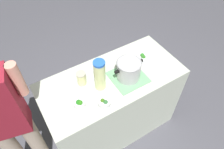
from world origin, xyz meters
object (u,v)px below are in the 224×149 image
(broccoli_bowl_center, at_px, (79,103))
(broccoli_bowl_back, at_px, (104,102))
(person_cook, at_px, (7,121))
(mason_jar, at_px, (81,78))
(cooking_pot, at_px, (129,70))
(lemonade_pitcher, at_px, (100,75))
(broccoli_bowl_front, at_px, (143,58))

(broccoli_bowl_center, distance_m, broccoli_bowl_back, 0.21)
(broccoli_bowl_center, xyz_separation_m, person_cook, (0.56, -0.17, -0.04))
(mason_jar, height_order, broccoli_bowl_center, mason_jar)
(broccoli_bowl_center, bearing_deg, cooking_pot, -175.25)
(broccoli_bowl_back, relative_size, person_cook, 0.07)
(cooking_pot, relative_size, mason_jar, 2.22)
(cooking_pot, relative_size, broccoli_bowl_back, 2.64)
(lemonade_pitcher, bearing_deg, mason_jar, -45.13)
(mason_jar, xyz_separation_m, person_cook, (0.69, 0.03, -0.08))
(broccoli_bowl_front, bearing_deg, mason_jar, -3.83)
(cooking_pot, distance_m, broccoli_bowl_front, 0.30)
(lemonade_pitcher, height_order, broccoli_bowl_front, lemonade_pitcher)
(mason_jar, height_order, broccoli_bowl_back, mason_jar)
(lemonade_pitcher, bearing_deg, person_cook, -6.47)
(broccoli_bowl_front, bearing_deg, lemonade_pitcher, 8.35)
(mason_jar, relative_size, broccoli_bowl_front, 1.08)
(broccoli_bowl_front, distance_m, broccoli_bowl_center, 0.80)
(mason_jar, xyz_separation_m, broccoli_bowl_back, (-0.06, 0.31, -0.04))
(mason_jar, distance_m, broccoli_bowl_center, 0.24)
(cooking_pot, height_order, broccoli_bowl_front, cooking_pot)
(cooking_pot, xyz_separation_m, person_cook, (1.08, -0.13, -0.12))
(person_cook, bearing_deg, lemonade_pitcher, 173.53)
(lemonade_pitcher, distance_m, broccoli_bowl_center, 0.29)
(lemonade_pitcher, xyz_separation_m, mason_jar, (0.12, -0.12, -0.09))
(mason_jar, distance_m, broccoli_bowl_back, 0.31)
(lemonade_pitcher, relative_size, broccoli_bowl_back, 2.81)
(cooking_pot, bearing_deg, person_cook, -6.89)
(cooking_pot, bearing_deg, broccoli_bowl_front, -155.80)
(broccoli_bowl_front, height_order, person_cook, person_cook)
(lemonade_pitcher, distance_m, broccoli_bowl_front, 0.56)
(cooking_pot, distance_m, mason_jar, 0.43)
(broccoli_bowl_center, relative_size, person_cook, 0.06)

